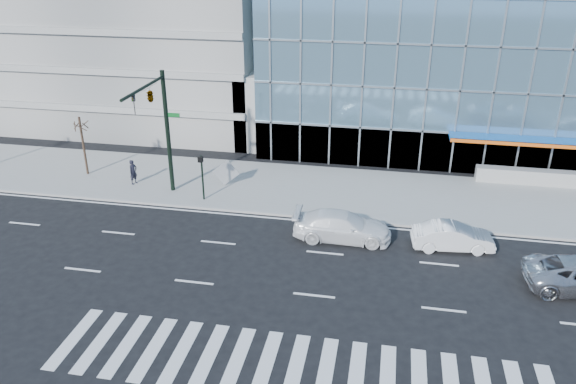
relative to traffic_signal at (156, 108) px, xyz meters
The scene contains 12 objects.
ground 13.41m from the traffic_signal, 22.56° to the right, with size 160.00×160.00×0.00m, color black.
sidewalk 13.03m from the traffic_signal, 17.33° to the left, with size 120.00×8.00×0.15m, color gray.
theatre_building 32.95m from the traffic_signal, 40.61° to the left, with size 42.00×26.00×15.00m, color #709EBB.
parking_garage 23.56m from the traffic_signal, 112.79° to the left, with size 24.00×24.00×20.00m, color gray.
ramp_block 14.68m from the traffic_signal, 69.59° to the left, with size 6.00×8.00×6.00m, color gray.
traffic_signal is the anchor object (origin of this frame).
ped_signal_post 4.75m from the traffic_signal, ahead, with size 0.30×0.33×3.00m.
street_tree_near 7.96m from the traffic_signal, 157.29° to the left, with size 1.10×1.10×4.23m.
white_suv 13.20m from the traffic_signal, 13.49° to the right, with size 2.23×5.47×1.59m, color white.
white_sedan 18.75m from the traffic_signal, ahead, with size 1.52×4.37×1.44m, color white.
pedestrian 6.27m from the traffic_signal, 147.05° to the left, with size 0.62×0.41×1.70m, color black.
tilted_panel 6.72m from the traffic_signal, 41.28° to the left, with size 1.30×0.06×1.30m, color #A3A3A3.
Camera 1 is at (2.95, -26.06, 15.58)m, focal length 35.00 mm.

